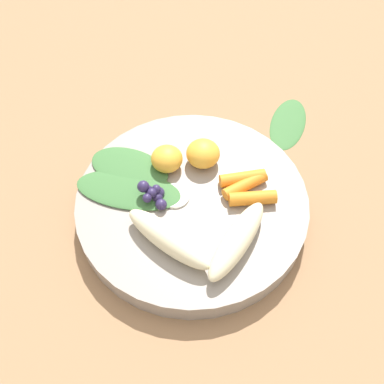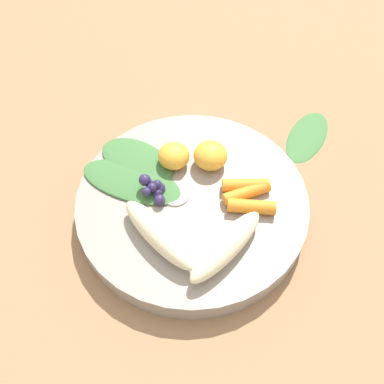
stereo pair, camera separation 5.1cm
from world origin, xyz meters
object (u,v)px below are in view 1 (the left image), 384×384
at_px(banana_peeled_left, 237,240).
at_px(banana_peeled_right, 168,238).
at_px(kale_leaf_stray, 288,122).
at_px(orange_segment_near, 167,159).
at_px(bowl, 192,204).

distance_m(banana_peeled_left, banana_peeled_right, 0.08).
bearing_deg(kale_leaf_stray, banana_peeled_left, 176.05).
distance_m(orange_segment_near, kale_leaf_stray, 0.21).
xyz_separation_m(banana_peeled_right, kale_leaf_stray, (-0.23, 0.17, -0.04)).
height_order(bowl, banana_peeled_left, banana_peeled_left).
relative_size(banana_peeled_left, orange_segment_near, 2.85).
relative_size(banana_peeled_right, orange_segment_near, 2.85).
distance_m(bowl, banana_peeled_right, 0.08).
bearing_deg(bowl, banana_peeled_right, -20.12).
xyz_separation_m(banana_peeled_left, orange_segment_near, (-0.12, -0.08, 0.00)).
distance_m(bowl, banana_peeled_left, 0.09).
bearing_deg(banana_peeled_right, banana_peeled_left, 36.86).
height_order(orange_segment_near, kale_leaf_stray, orange_segment_near).
xyz_separation_m(bowl, orange_segment_near, (-0.05, -0.03, 0.03)).
xyz_separation_m(bowl, kale_leaf_stray, (-0.16, 0.14, -0.01)).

